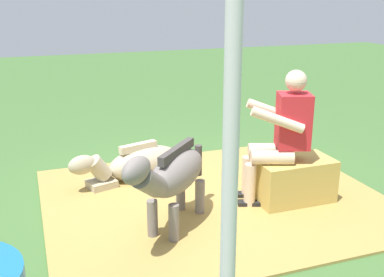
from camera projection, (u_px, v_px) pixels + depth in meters
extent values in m
plane|color=#426B33|center=(192.00, 197.00, 4.77)|extent=(24.00, 24.00, 0.00)
cube|color=#AD8C47|center=(215.00, 199.00, 4.69)|extent=(3.31, 2.75, 0.02)
cube|color=tan|center=(294.00, 181.00, 4.60)|extent=(0.76, 0.42, 0.45)
cylinder|color=beige|center=(272.00, 157.00, 4.40)|extent=(0.42, 0.27, 0.14)
cylinder|color=beige|center=(250.00, 186.00, 4.49)|extent=(0.11, 0.11, 0.45)
cube|color=black|center=(249.00, 204.00, 4.54)|extent=(0.24, 0.17, 0.06)
cylinder|color=beige|center=(269.00, 150.00, 4.59)|extent=(0.42, 0.27, 0.14)
cylinder|color=beige|center=(247.00, 178.00, 4.68)|extent=(0.11, 0.11, 0.45)
cube|color=black|center=(247.00, 196.00, 4.73)|extent=(0.24, 0.17, 0.06)
cube|color=red|center=(293.00, 121.00, 4.40)|extent=(0.38, 0.36, 0.52)
cylinder|color=beige|center=(278.00, 120.00, 4.23)|extent=(0.50, 0.25, 0.26)
cylinder|color=beige|center=(272.00, 111.00, 4.53)|extent=(0.50, 0.25, 0.26)
sphere|color=beige|center=(296.00, 81.00, 4.28)|extent=(0.20, 0.20, 0.20)
ellipsoid|color=slate|center=(177.00, 172.00, 4.03)|extent=(0.81, 0.83, 0.34)
cylinder|color=slate|center=(174.00, 224.00, 3.86)|extent=(0.09, 0.09, 0.35)
cylinder|color=slate|center=(153.00, 219.00, 3.93)|extent=(0.09, 0.09, 0.35)
cylinder|color=slate|center=(200.00, 198.00, 4.34)|extent=(0.09, 0.09, 0.35)
cylinder|color=slate|center=(180.00, 194.00, 4.42)|extent=(0.09, 0.09, 0.35)
cylinder|color=slate|center=(149.00, 182.00, 3.57)|extent=(0.38, 0.39, 0.33)
ellipsoid|color=slate|center=(136.00, 170.00, 3.36)|extent=(0.34, 0.34, 0.20)
cube|color=#433D3A|center=(177.00, 151.00, 3.98)|extent=(0.46, 0.48, 0.08)
cylinder|color=#433D3A|center=(198.00, 160.00, 4.46)|extent=(0.07, 0.07, 0.30)
ellipsoid|color=tan|center=(145.00, 163.00, 5.22)|extent=(0.96, 0.64, 0.36)
cube|color=tan|center=(102.00, 185.00, 4.95)|extent=(0.34, 0.31, 0.10)
cylinder|color=tan|center=(99.00, 168.00, 4.88)|extent=(0.32, 0.25, 0.30)
ellipsoid|color=tan|center=(82.00, 165.00, 4.76)|extent=(0.33, 0.24, 0.20)
cube|color=beige|center=(138.00, 147.00, 5.11)|extent=(0.44, 0.20, 0.08)
cylinder|color=#268C3F|center=(317.00, 172.00, 5.18)|extent=(0.07, 0.07, 0.19)
cone|color=#268C3F|center=(318.00, 161.00, 5.14)|extent=(0.06, 0.06, 0.06)
cylinder|color=silver|center=(228.00, 231.00, 1.72)|extent=(0.06, 0.06, 2.33)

